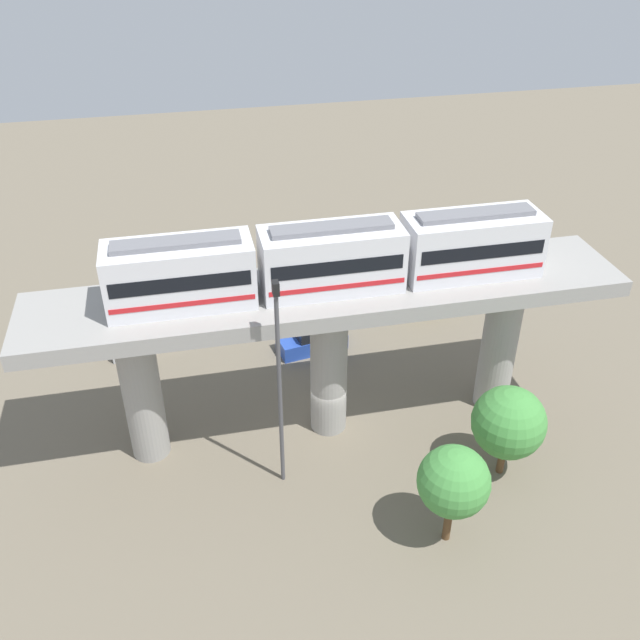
{
  "coord_description": "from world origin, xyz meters",
  "views": [
    {
      "loc": [
        27.85,
        -6.53,
        25.41
      ],
      "look_at": [
        -2.5,
        0.08,
        5.18
      ],
      "focal_mm": 39.15,
      "sensor_mm": 36.0,
      "label": 1
    }
  ],
  "objects_px": {
    "parked_car_blue": "(312,339)",
    "signal_post": "(279,380)",
    "train": "(331,259)",
    "tree_mid_lot": "(509,423)",
    "tree_near_viaduct": "(454,482)",
    "parked_car_yellow": "(420,296)",
    "parked_car_silver": "(144,338)"
  },
  "relations": [
    {
      "from": "train",
      "to": "tree_mid_lot",
      "type": "xyz_separation_m",
      "value": [
        5.21,
        7.52,
        -6.95
      ]
    },
    {
      "from": "parked_car_yellow",
      "to": "signal_post",
      "type": "relative_size",
      "value": 0.38
    },
    {
      "from": "train",
      "to": "parked_car_silver",
      "type": "height_order",
      "value": "train"
    },
    {
      "from": "parked_car_yellow",
      "to": "parked_car_silver",
      "type": "xyz_separation_m",
      "value": [
        1.22,
        -18.55,
        0.0
      ]
    },
    {
      "from": "parked_car_blue",
      "to": "tree_mid_lot",
      "type": "height_order",
      "value": "tree_mid_lot"
    },
    {
      "from": "train",
      "to": "parked_car_yellow",
      "type": "relative_size",
      "value": 4.75
    },
    {
      "from": "parked_car_silver",
      "to": "tree_mid_lot",
      "type": "xyz_separation_m",
      "value": [
        14.66,
        17.25,
        2.46
      ]
    },
    {
      "from": "tree_mid_lot",
      "to": "signal_post",
      "type": "distance_m",
      "value": 11.21
    },
    {
      "from": "parked_car_yellow",
      "to": "parked_car_blue",
      "type": "bearing_deg",
      "value": -71.34
    },
    {
      "from": "parked_car_blue",
      "to": "signal_post",
      "type": "distance_m",
      "value": 12.44
    },
    {
      "from": "tree_near_viaduct",
      "to": "tree_mid_lot",
      "type": "height_order",
      "value": "tree_near_viaduct"
    },
    {
      "from": "parked_car_silver",
      "to": "tree_near_viaduct",
      "type": "relative_size",
      "value": 0.87
    },
    {
      "from": "parked_car_yellow",
      "to": "tree_near_viaduct",
      "type": "relative_size",
      "value": 0.84
    },
    {
      "from": "train",
      "to": "parked_car_silver",
      "type": "relative_size",
      "value": 4.57
    },
    {
      "from": "parked_car_blue",
      "to": "signal_post",
      "type": "relative_size",
      "value": 0.4
    },
    {
      "from": "signal_post",
      "to": "tree_mid_lot",
      "type": "bearing_deg",
      "value": 80.37
    },
    {
      "from": "tree_mid_lot",
      "to": "parked_car_silver",
      "type": "bearing_deg",
      "value": -130.36
    },
    {
      "from": "parked_car_yellow",
      "to": "parked_car_blue",
      "type": "distance_m",
      "value": 8.98
    },
    {
      "from": "tree_near_viaduct",
      "to": "signal_post",
      "type": "height_order",
      "value": "signal_post"
    },
    {
      "from": "parked_car_yellow",
      "to": "tree_mid_lot",
      "type": "height_order",
      "value": "tree_mid_lot"
    },
    {
      "from": "tree_near_viaduct",
      "to": "signal_post",
      "type": "distance_m",
      "value": 8.72
    },
    {
      "from": "parked_car_blue",
      "to": "signal_post",
      "type": "xyz_separation_m",
      "value": [
        10.58,
        -3.68,
        5.4
      ]
    },
    {
      "from": "train",
      "to": "parked_car_blue",
      "type": "bearing_deg",
      "value": 175.74
    },
    {
      "from": "parked_car_yellow",
      "to": "tree_near_viaduct",
      "type": "height_order",
      "value": "tree_near_viaduct"
    },
    {
      "from": "parked_car_yellow",
      "to": "parked_car_silver",
      "type": "bearing_deg",
      "value": -90.41
    },
    {
      "from": "tree_near_viaduct",
      "to": "signal_post",
      "type": "bearing_deg",
      "value": -128.09
    },
    {
      "from": "parked_car_blue",
      "to": "tree_near_viaduct",
      "type": "distance_m",
      "value": 16.22
    },
    {
      "from": "parked_car_blue",
      "to": "tree_near_viaduct",
      "type": "xyz_separation_m",
      "value": [
        15.72,
        2.87,
        2.79
      ]
    },
    {
      "from": "train",
      "to": "tree_mid_lot",
      "type": "bearing_deg",
      "value": 55.28
    },
    {
      "from": "train",
      "to": "parked_car_yellow",
      "type": "bearing_deg",
      "value": 140.44
    },
    {
      "from": "parked_car_yellow",
      "to": "tree_mid_lot",
      "type": "xyz_separation_m",
      "value": [
        15.88,
        -1.3,
        2.46
      ]
    },
    {
      "from": "parked_car_yellow",
      "to": "parked_car_silver",
      "type": "height_order",
      "value": "same"
    }
  ]
}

